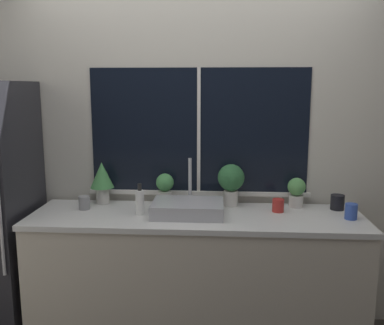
{
  "coord_description": "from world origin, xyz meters",
  "views": [
    {
      "loc": [
        0.16,
        -2.42,
        1.74
      ],
      "look_at": [
        -0.03,
        0.3,
        1.25
      ],
      "focal_mm": 40.0,
      "sensor_mm": 36.0,
      "label": 1
    }
  ],
  "objects_px": {
    "sink": "(188,208)",
    "mug_blue": "(351,211)",
    "potted_plant_center_right": "(231,180)",
    "mug_red": "(278,205)",
    "mug_black": "(337,202)",
    "soap_bottle": "(140,202)",
    "potted_plant_center_left": "(165,188)",
    "potted_plant_far_left": "(102,178)",
    "mug_grey": "(84,203)",
    "potted_plant_far_right": "(296,191)"
  },
  "relations": [
    {
      "from": "sink",
      "to": "mug_blue",
      "type": "bearing_deg",
      "value": -1.39
    },
    {
      "from": "potted_plant_center_right",
      "to": "mug_red",
      "type": "distance_m",
      "value": 0.37
    },
    {
      "from": "sink",
      "to": "mug_blue",
      "type": "xyz_separation_m",
      "value": [
        1.05,
        -0.03,
        0.0
      ]
    },
    {
      "from": "mug_black",
      "to": "soap_bottle",
      "type": "bearing_deg",
      "value": -171.41
    },
    {
      "from": "mug_red",
      "to": "soap_bottle",
      "type": "bearing_deg",
      "value": -172.5
    },
    {
      "from": "sink",
      "to": "potted_plant_center_right",
      "type": "bearing_deg",
      "value": 39.42
    },
    {
      "from": "soap_bottle",
      "to": "mug_black",
      "type": "bearing_deg",
      "value": 8.59
    },
    {
      "from": "potted_plant_center_left",
      "to": "mug_red",
      "type": "distance_m",
      "value": 0.8
    },
    {
      "from": "potted_plant_far_left",
      "to": "mug_grey",
      "type": "distance_m",
      "value": 0.23
    },
    {
      "from": "mug_grey",
      "to": "mug_blue",
      "type": "xyz_separation_m",
      "value": [
        1.77,
        -0.1,
        0.0
      ]
    },
    {
      "from": "sink",
      "to": "mug_blue",
      "type": "height_order",
      "value": "sink"
    },
    {
      "from": "potted_plant_center_right",
      "to": "soap_bottle",
      "type": "xyz_separation_m",
      "value": [
        -0.6,
        -0.25,
        -0.1
      ]
    },
    {
      "from": "sink",
      "to": "potted_plant_center_left",
      "type": "distance_m",
      "value": 0.31
    },
    {
      "from": "mug_blue",
      "to": "potted_plant_center_right",
      "type": "bearing_deg",
      "value": 161.03
    },
    {
      "from": "potted_plant_far_left",
      "to": "mug_blue",
      "type": "bearing_deg",
      "value": -8.82
    },
    {
      "from": "sink",
      "to": "potted_plant_far_right",
      "type": "xyz_separation_m",
      "value": [
        0.74,
        0.24,
        0.07
      ]
    },
    {
      "from": "mug_black",
      "to": "potted_plant_far_right",
      "type": "bearing_deg",
      "value": 169.98
    },
    {
      "from": "potted_plant_far_right",
      "to": "mug_grey",
      "type": "bearing_deg",
      "value": -173.88
    },
    {
      "from": "mug_blue",
      "to": "potted_plant_far_right",
      "type": "bearing_deg",
      "value": 139.17
    },
    {
      "from": "mug_blue",
      "to": "mug_black",
      "type": "bearing_deg",
      "value": 97.94
    },
    {
      "from": "potted_plant_center_left",
      "to": "mug_red",
      "type": "xyz_separation_m",
      "value": [
        0.79,
        -0.13,
        -0.08
      ]
    },
    {
      "from": "soap_bottle",
      "to": "mug_blue",
      "type": "bearing_deg",
      "value": -0.48
    },
    {
      "from": "potted_plant_far_left",
      "to": "mug_black",
      "type": "bearing_deg",
      "value": -1.67
    },
    {
      "from": "potted_plant_far_left",
      "to": "potted_plant_far_right",
      "type": "height_order",
      "value": "potted_plant_far_left"
    },
    {
      "from": "potted_plant_far_left",
      "to": "soap_bottle",
      "type": "bearing_deg",
      "value": -37.96
    },
    {
      "from": "potted_plant_center_right",
      "to": "mug_grey",
      "type": "height_order",
      "value": "potted_plant_center_right"
    },
    {
      "from": "potted_plant_far_left",
      "to": "mug_grey",
      "type": "xyz_separation_m",
      "value": [
        -0.09,
        -0.16,
        -0.14
      ]
    },
    {
      "from": "soap_bottle",
      "to": "mug_grey",
      "type": "bearing_deg",
      "value": 167.17
    },
    {
      "from": "mug_grey",
      "to": "mug_black",
      "type": "bearing_deg",
      "value": 3.59
    },
    {
      "from": "sink",
      "to": "potted_plant_far_right",
      "type": "distance_m",
      "value": 0.78
    },
    {
      "from": "mug_black",
      "to": "mug_grey",
      "type": "xyz_separation_m",
      "value": [
        -1.74,
        -0.11,
        -0.01
      ]
    },
    {
      "from": "sink",
      "to": "mug_grey",
      "type": "relative_size",
      "value": 5.07
    },
    {
      "from": "potted_plant_center_left",
      "to": "mug_blue",
      "type": "relative_size",
      "value": 2.25
    },
    {
      "from": "mug_red",
      "to": "mug_blue",
      "type": "height_order",
      "value": "mug_blue"
    },
    {
      "from": "potted_plant_center_left",
      "to": "potted_plant_far_right",
      "type": "relative_size",
      "value": 1.09
    },
    {
      "from": "potted_plant_far_right",
      "to": "mug_red",
      "type": "xyz_separation_m",
      "value": [
        -0.14,
        -0.13,
        -0.07
      ]
    },
    {
      "from": "potted_plant_center_right",
      "to": "potted_plant_far_left",
      "type": "bearing_deg",
      "value": 180.0
    },
    {
      "from": "soap_bottle",
      "to": "mug_grey",
      "type": "height_order",
      "value": "soap_bottle"
    },
    {
      "from": "mug_blue",
      "to": "potted_plant_far_left",
      "type": "bearing_deg",
      "value": 171.18
    },
    {
      "from": "potted_plant_far_left",
      "to": "potted_plant_center_right",
      "type": "distance_m",
      "value": 0.92
    },
    {
      "from": "potted_plant_far_left",
      "to": "mug_grey",
      "type": "height_order",
      "value": "potted_plant_far_left"
    },
    {
      "from": "potted_plant_center_left",
      "to": "potted_plant_far_right",
      "type": "bearing_deg",
      "value": 0.0
    },
    {
      "from": "sink",
      "to": "potted_plant_far_left",
      "type": "height_order",
      "value": "sink"
    },
    {
      "from": "sink",
      "to": "potted_plant_center_left",
      "type": "relative_size",
      "value": 2.07
    },
    {
      "from": "potted_plant_center_left",
      "to": "potted_plant_center_right",
      "type": "relative_size",
      "value": 0.76
    },
    {
      "from": "mug_blue",
      "to": "mug_grey",
      "type": "bearing_deg",
      "value": 176.64
    },
    {
      "from": "sink",
      "to": "mug_black",
      "type": "height_order",
      "value": "sink"
    },
    {
      "from": "potted_plant_far_right",
      "to": "potted_plant_center_right",
      "type": "bearing_deg",
      "value": -180.0
    },
    {
      "from": "potted_plant_far_right",
      "to": "soap_bottle",
      "type": "xyz_separation_m",
      "value": [
        -1.06,
        -0.25,
        -0.03
      ]
    },
    {
      "from": "sink",
      "to": "potted_plant_center_left",
      "type": "bearing_deg",
      "value": 127.75
    }
  ]
}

